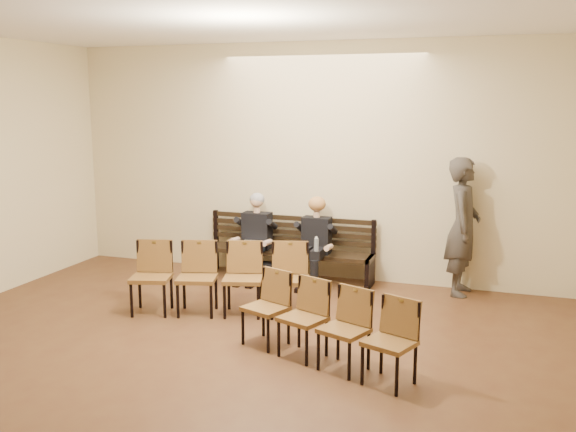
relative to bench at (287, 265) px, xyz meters
name	(u,v)px	position (x,y,z in m)	size (l,w,h in m)	color
room_walls	(187,116)	(0.42, -3.86, 2.31)	(8.02, 10.01, 3.51)	beige
bench	(287,265)	(0.00, 0.00, 0.00)	(2.60, 0.90, 0.45)	black
seated_man	(255,238)	(-0.47, -0.12, 0.40)	(0.52, 0.72, 1.24)	black
seated_woman	(315,245)	(0.46, -0.12, 0.36)	(0.50, 0.70, 1.17)	black
laptop	(253,243)	(-0.44, -0.24, 0.35)	(0.35, 0.28, 0.26)	silver
water_bottle	(316,253)	(0.58, -0.42, 0.33)	(0.06, 0.06, 0.21)	silver
bag	(266,271)	(-0.30, -0.11, -0.10)	(0.35, 0.24, 0.25)	black
passerby	(463,216)	(2.51, 0.10, 0.87)	(0.80, 0.53, 2.19)	#39342E
chair_row_front	(323,324)	(1.34, -2.81, 0.19)	(2.00, 0.45, 0.82)	brown
chair_row_back	(220,279)	(-0.29, -1.76, 0.23)	(2.22, 0.50, 0.91)	brown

